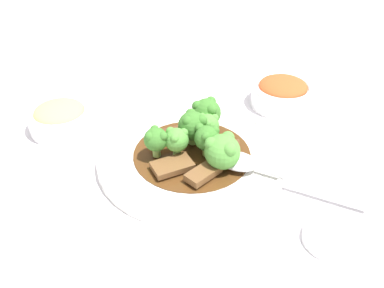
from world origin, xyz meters
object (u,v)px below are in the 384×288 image
(broccoli_floret_3, at_px, (207,138))
(broccoli_floret_5, at_px, (193,125))
(side_bowl_appetizer, at_px, (60,117))
(main_plate, at_px, (192,156))
(broccoli_floret_0, at_px, (208,125))
(serving_spoon, at_px, (248,165))
(beef_strip_0, at_px, (170,135))
(beef_strip_3, at_px, (203,173))
(side_bowl_kimchi, at_px, (282,93))
(beef_strip_1, at_px, (231,153))
(broccoli_floret_1, at_px, (222,151))
(broccoli_floret_6, at_px, (176,139))
(sauce_dish, at_px, (333,237))
(broccoli_floret_4, at_px, (206,112))
(broccoli_floret_2, at_px, (156,139))
(beef_strip_2, at_px, (172,166))

(broccoli_floret_3, height_order, broccoli_floret_5, broccoli_floret_5)
(side_bowl_appetizer, bearing_deg, main_plate, -42.61)
(broccoli_floret_0, bearing_deg, broccoli_floret_3, -113.97)
(broccoli_floret_0, xyz_separation_m, serving_spoon, (0.03, -0.09, -0.02))
(main_plate, distance_m, side_bowl_appetizer, 0.25)
(beef_strip_0, distance_m, beef_strip_3, 0.11)
(serving_spoon, relative_size, side_bowl_kimchi, 1.60)
(beef_strip_0, bearing_deg, main_plate, -66.43)
(beef_strip_1, height_order, broccoli_floret_1, broccoli_floret_1)
(beef_strip_0, bearing_deg, broccoli_floret_6, -96.12)
(sauce_dish, bearing_deg, side_bowl_kimchi, 71.16)
(beef_strip_3, bearing_deg, broccoli_floret_4, 65.86)
(beef_strip_0, distance_m, broccoli_floret_4, 0.07)
(broccoli_floret_3, distance_m, broccoli_floret_5, 0.04)
(broccoli_floret_6, bearing_deg, side_bowl_kimchi, 22.55)
(side_bowl_kimchi, bearing_deg, serving_spoon, -132.46)
(beef_strip_1, distance_m, sauce_dish, 0.20)
(broccoli_floret_4, distance_m, broccoli_floret_6, 0.09)
(sauce_dish, bearing_deg, broccoli_floret_3, 114.09)
(sauce_dish, bearing_deg, serving_spoon, 106.70)
(broccoli_floret_1, relative_size, broccoli_floret_4, 0.98)
(broccoli_floret_6, bearing_deg, broccoli_floret_4, 35.96)
(broccoli_floret_6, relative_size, side_bowl_kimchi, 0.41)
(beef_strip_1, bearing_deg, side_bowl_kimchi, 38.55)
(side_bowl_appetizer, bearing_deg, broccoli_floret_6, -46.75)
(serving_spoon, bearing_deg, broccoli_floret_3, 131.22)
(broccoli_floret_2, distance_m, side_bowl_kimchi, 0.29)
(side_bowl_appetizer, bearing_deg, broccoli_floret_5, -37.01)
(broccoli_floret_4, bearing_deg, serving_spoon, -80.68)
(sauce_dish, bearing_deg, main_plate, 116.59)
(broccoli_floret_5, height_order, sauce_dish, broccoli_floret_5)
(beef_strip_1, bearing_deg, beef_strip_3, -152.63)
(broccoli_floret_3, bearing_deg, broccoli_floret_0, 66.03)
(sauce_dish, bearing_deg, broccoli_floret_2, 125.64)
(broccoli_floret_4, bearing_deg, beef_strip_2, -137.60)
(main_plate, height_order, beef_strip_1, beef_strip_1)
(broccoli_floret_1, xyz_separation_m, side_bowl_kimchi, (0.19, 0.15, -0.02))
(beef_strip_2, height_order, sauce_dish, beef_strip_2)
(serving_spoon, distance_m, side_bowl_kimchi, 0.23)
(main_plate, bearing_deg, broccoli_floret_0, 32.71)
(side_bowl_kimchi, distance_m, sauce_dish, 0.34)
(broccoli_floret_5, bearing_deg, sauce_dish, -67.54)
(main_plate, relative_size, broccoli_floret_6, 6.26)
(beef_strip_0, bearing_deg, broccoli_floret_5, -38.17)
(broccoli_floret_0, bearing_deg, beef_strip_0, 157.30)
(broccoli_floret_3, xyz_separation_m, sauce_dish, (0.09, -0.21, -0.04))
(broccoli_floret_0, height_order, broccoli_floret_1, broccoli_floret_1)
(broccoli_floret_4, height_order, broccoli_floret_5, same)
(broccoli_floret_0, relative_size, broccoli_floret_2, 0.93)
(main_plate, bearing_deg, broccoli_floret_1, -60.25)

